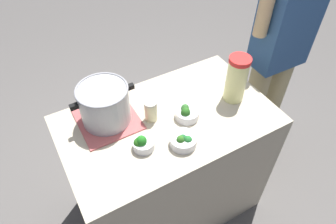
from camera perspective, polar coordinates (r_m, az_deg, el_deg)
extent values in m
plane|color=#605C58|center=(2.31, 0.00, -16.39)|extent=(8.00, 8.00, 0.00)
cube|color=#BFB297|center=(1.93, 0.00, -10.24)|extent=(1.11, 0.66, 0.88)
cube|color=#B95857|center=(1.61, -11.17, -1.30)|extent=(0.29, 0.31, 0.01)
cylinder|color=#B7B7BC|center=(1.54, -11.70, 1.34)|extent=(0.25, 0.25, 0.20)
torus|color=#99999E|center=(1.47, -12.26, 4.11)|extent=(0.25, 0.25, 0.01)
cube|color=black|center=(1.48, -17.07, 0.96)|extent=(0.04, 0.02, 0.02)
cube|color=black|center=(1.53, -7.10, 4.67)|extent=(0.04, 0.02, 0.02)
cylinder|color=#F0ED98|center=(1.66, 12.54, 5.68)|extent=(0.11, 0.11, 0.24)
cylinder|color=red|center=(1.58, 13.30, 9.38)|extent=(0.11, 0.11, 0.02)
ellipsoid|color=yellow|center=(1.63, 13.28, 7.29)|extent=(0.04, 0.04, 0.01)
cylinder|color=beige|center=(1.55, -3.21, 0.13)|extent=(0.06, 0.06, 0.11)
cylinder|color=#B2AD99|center=(1.51, -3.30, 1.71)|extent=(0.07, 0.07, 0.01)
cylinder|color=silver|center=(1.46, 2.85, -5.35)|extent=(0.13, 0.13, 0.05)
ellipsoid|color=#246630|center=(1.44, 2.79, -4.98)|extent=(0.04, 0.04, 0.05)
ellipsoid|color=#297D33|center=(1.44, 3.72, -5.22)|extent=(0.04, 0.04, 0.05)
ellipsoid|color=#316F21|center=(1.43, 2.35, -5.17)|extent=(0.04, 0.04, 0.05)
cylinder|color=silver|center=(1.45, -4.54, -5.99)|extent=(0.10, 0.10, 0.05)
ellipsoid|color=#21761F|center=(1.42, -4.96, -5.37)|extent=(0.05, 0.05, 0.06)
ellipsoid|color=#2D761D|center=(1.43, -5.46, -5.74)|extent=(0.05, 0.05, 0.06)
cylinder|color=silver|center=(1.58, 3.56, -0.37)|extent=(0.12, 0.12, 0.04)
ellipsoid|color=#346B2D|center=(1.57, 3.19, 0.67)|extent=(0.04, 0.04, 0.05)
ellipsoid|color=#29631F|center=(1.55, 3.28, -0.10)|extent=(0.05, 0.05, 0.06)
cylinder|color=tan|center=(2.35, 15.16, 0.00)|extent=(0.14, 0.14, 0.84)
cylinder|color=tan|center=(2.47, 18.64, 1.64)|extent=(0.14, 0.14, 0.84)
cube|color=#305589|center=(2.00, 21.28, 15.22)|extent=(0.34, 0.21, 0.57)
cylinder|color=tan|center=(1.80, 17.61, 17.63)|extent=(0.08, 0.08, 0.30)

